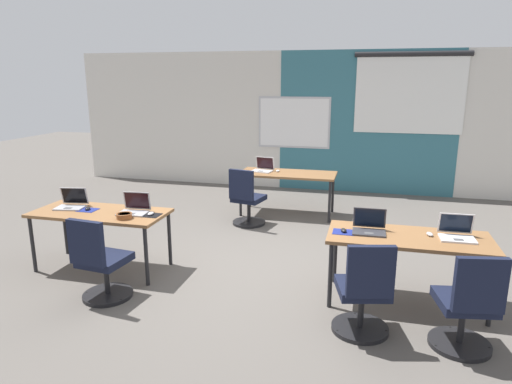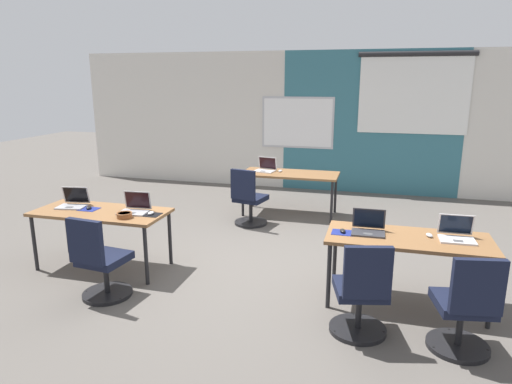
{
  "view_description": "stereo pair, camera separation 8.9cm",
  "coord_description": "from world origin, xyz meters",
  "px_view_note": "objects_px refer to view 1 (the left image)",
  "views": [
    {
      "loc": [
        1.32,
        -5.12,
        2.25
      ],
      "look_at": [
        0.05,
        -0.14,
        0.96
      ],
      "focal_mm": 31.72,
      "sensor_mm": 36.0,
      "label": 1
    },
    {
      "loc": [
        1.41,
        -5.1,
        2.25
      ],
      "look_at": [
        0.05,
        -0.14,
        0.96
      ],
      "focal_mm": 31.72,
      "sensor_mm": 36.0,
      "label": 2
    }
  ],
  "objects_px": {
    "mouse_far_left": "(278,171)",
    "mouse_near_right_end": "(430,234)",
    "desk_near_right": "(409,242)",
    "mouse_near_right_inner": "(344,230)",
    "chair_near_right_inner": "(364,296)",
    "laptop_near_right_inner": "(369,227)",
    "laptop_near_right_end": "(457,233)",
    "mouse_near_left_inner": "(151,214)",
    "snack_bowl": "(124,216)",
    "chair_far_left": "(247,202)",
    "laptop_far_left": "(263,168)",
    "desk_far_center": "(288,176)",
    "chair_near_right_end": "(467,310)",
    "laptop_near_left_inner": "(134,209)",
    "desk_near_left": "(100,216)",
    "chair_near_left_inner": "(101,266)",
    "mouse_near_left_end": "(88,208)",
    "laptop_near_left_end": "(72,203)"
  },
  "relations": [
    {
      "from": "mouse_far_left",
      "to": "mouse_near_left_inner",
      "type": "height_order",
      "value": "mouse_near_left_inner"
    },
    {
      "from": "desk_near_right",
      "to": "mouse_near_right_inner",
      "type": "height_order",
      "value": "mouse_near_right_inner"
    },
    {
      "from": "desk_near_left",
      "to": "mouse_near_left_end",
      "type": "relative_size",
      "value": 14.28
    },
    {
      "from": "desk_far_center",
      "to": "laptop_near_left_end",
      "type": "xyz_separation_m",
      "value": [
        -2.18,
        -2.73,
        0.11
      ]
    },
    {
      "from": "mouse_near_right_inner",
      "to": "mouse_near_left_inner",
      "type": "relative_size",
      "value": 1.09
    },
    {
      "from": "chair_near_right_inner",
      "to": "laptop_far_left",
      "type": "bearing_deg",
      "value": -77.47
    },
    {
      "from": "snack_bowl",
      "to": "laptop_near_right_inner",
      "type": "bearing_deg",
      "value": 4.56
    },
    {
      "from": "mouse_near_right_end",
      "to": "chair_near_right_inner",
      "type": "bearing_deg",
      "value": -126.98
    },
    {
      "from": "desk_far_center",
      "to": "chair_near_right_inner",
      "type": "relative_size",
      "value": 1.74
    },
    {
      "from": "chair_far_left",
      "to": "mouse_near_right_inner",
      "type": "height_order",
      "value": "chair_far_left"
    },
    {
      "from": "desk_near_right",
      "to": "laptop_far_left",
      "type": "xyz_separation_m",
      "value": [
        -2.18,
        2.83,
        0.11
      ]
    },
    {
      "from": "chair_far_left",
      "to": "chair_near_right_end",
      "type": "bearing_deg",
      "value": 145.43
    },
    {
      "from": "snack_bowl",
      "to": "laptop_near_left_inner",
      "type": "bearing_deg",
      "value": 90.46
    },
    {
      "from": "laptop_near_right_end",
      "to": "chair_near_left_inner",
      "type": "bearing_deg",
      "value": -169.13
    },
    {
      "from": "laptop_near_right_inner",
      "to": "chair_near_left_inner",
      "type": "relative_size",
      "value": 0.36
    },
    {
      "from": "mouse_near_left_inner",
      "to": "mouse_near_left_end",
      "type": "bearing_deg",
      "value": 179.58
    },
    {
      "from": "mouse_near_left_end",
      "to": "snack_bowl",
      "type": "relative_size",
      "value": 0.63
    },
    {
      "from": "mouse_near_right_end",
      "to": "chair_near_left_inner",
      "type": "height_order",
      "value": "chair_near_left_inner"
    },
    {
      "from": "chair_near_right_inner",
      "to": "desk_near_left",
      "type": "bearing_deg",
      "value": -27.41
    },
    {
      "from": "desk_near_right",
      "to": "laptop_near_left_inner",
      "type": "xyz_separation_m",
      "value": [
        -3.07,
        0.05,
        0.11
      ]
    },
    {
      "from": "mouse_far_left",
      "to": "mouse_near_right_inner",
      "type": "relative_size",
      "value": 0.96
    },
    {
      "from": "laptop_near_left_inner",
      "to": "snack_bowl",
      "type": "xyz_separation_m",
      "value": [
        0.0,
        -0.23,
        -0.02
      ]
    },
    {
      "from": "chair_near_right_end",
      "to": "desk_near_left",
      "type": "bearing_deg",
      "value": -21.73
    },
    {
      "from": "desk_near_left",
      "to": "laptop_near_right_inner",
      "type": "distance_m",
      "value": 3.11
    },
    {
      "from": "laptop_near_right_inner",
      "to": "laptop_near_right_end",
      "type": "bearing_deg",
      "value": 0.54
    },
    {
      "from": "mouse_far_left",
      "to": "mouse_near_right_end",
      "type": "relative_size",
      "value": 0.95
    },
    {
      "from": "mouse_near_right_inner",
      "to": "laptop_near_left_inner",
      "type": "xyz_separation_m",
      "value": [
        -2.43,
        0.1,
        0.03
      ]
    },
    {
      "from": "mouse_far_left",
      "to": "laptop_near_left_inner",
      "type": "bearing_deg",
      "value": -112.31
    },
    {
      "from": "mouse_near_left_end",
      "to": "chair_near_right_inner",
      "type": "height_order",
      "value": "chair_near_right_inner"
    },
    {
      "from": "laptop_far_left",
      "to": "chair_near_right_inner",
      "type": "relative_size",
      "value": 0.41
    },
    {
      "from": "mouse_near_right_end",
      "to": "mouse_near_right_inner",
      "type": "xyz_separation_m",
      "value": [
        -0.84,
        -0.1,
        0.0
      ]
    },
    {
      "from": "laptop_far_left",
      "to": "laptop_near_left_inner",
      "type": "distance_m",
      "value": 2.92
    },
    {
      "from": "chair_near_left_inner",
      "to": "chair_near_right_end",
      "type": "bearing_deg",
      "value": -174.78
    },
    {
      "from": "snack_bowl",
      "to": "laptop_near_right_end",
      "type": "bearing_deg",
      "value": 3.82
    },
    {
      "from": "laptop_far_left",
      "to": "mouse_far_left",
      "type": "xyz_separation_m",
      "value": [
        0.26,
        0.01,
        -0.03
      ]
    },
    {
      "from": "chair_far_left",
      "to": "laptop_far_left",
      "type": "bearing_deg",
      "value": -83.24
    },
    {
      "from": "mouse_near_right_inner",
      "to": "mouse_far_left",
      "type": "bearing_deg",
      "value": 113.99
    },
    {
      "from": "chair_near_right_end",
      "to": "mouse_near_right_end",
      "type": "bearing_deg",
      "value": -85.14
    },
    {
      "from": "laptop_near_left_inner",
      "to": "chair_near_left_inner",
      "type": "xyz_separation_m",
      "value": [
        0.02,
        -0.78,
        -0.39
      ]
    },
    {
      "from": "desk_near_right",
      "to": "laptop_near_right_inner",
      "type": "distance_m",
      "value": 0.41
    },
    {
      "from": "desk_near_right",
      "to": "mouse_near_left_inner",
      "type": "distance_m",
      "value": 2.84
    },
    {
      "from": "chair_far_left",
      "to": "mouse_near_right_inner",
      "type": "xyz_separation_m",
      "value": [
        1.61,
        -2.09,
        0.36
      ]
    },
    {
      "from": "chair_near_right_end",
      "to": "snack_bowl",
      "type": "relative_size",
      "value": 5.18
    },
    {
      "from": "desk_near_left",
      "to": "laptop_near_right_end",
      "type": "xyz_separation_m",
      "value": [
        3.95,
        0.06,
        0.11
      ]
    },
    {
      "from": "mouse_near_right_end",
      "to": "snack_bowl",
      "type": "relative_size",
      "value": 0.63
    },
    {
      "from": "desk_near_right",
      "to": "laptop_near_left_end",
      "type": "distance_m",
      "value": 3.94
    },
    {
      "from": "chair_far_left",
      "to": "mouse_near_left_inner",
      "type": "relative_size",
      "value": 9.06
    },
    {
      "from": "desk_near_right",
      "to": "laptop_near_right_inner",
      "type": "height_order",
      "value": "laptop_near_right_inner"
    },
    {
      "from": "desk_near_left",
      "to": "mouse_near_left_inner",
      "type": "distance_m",
      "value": 0.66
    },
    {
      "from": "mouse_near_right_end",
      "to": "laptop_near_left_inner",
      "type": "relative_size",
      "value": 0.32
    }
  ]
}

